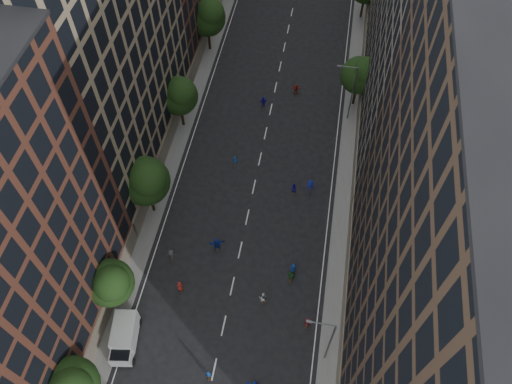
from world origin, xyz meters
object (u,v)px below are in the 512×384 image
streetlamp_near (328,340)px  skater_1 (209,374)px  cargo_van (124,337)px  streetlamp_far (351,91)px

streetlamp_near → skater_1: 12.16m
streetlamp_near → skater_1: (-10.70, -3.75, -4.41)m
streetlamp_near → cargo_van: size_ratio=1.72×
streetlamp_near → skater_1: bearing=-160.7°
skater_1 → streetlamp_near: bearing=-171.6°
streetlamp_far → streetlamp_near: bearing=-90.0°
streetlamp_far → cargo_van: bearing=-119.5°
cargo_van → skater_1: 9.21m
streetlamp_far → skater_1: streetlamp_far is taller
streetlamp_far → cargo_van: streetlamp_far is taller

